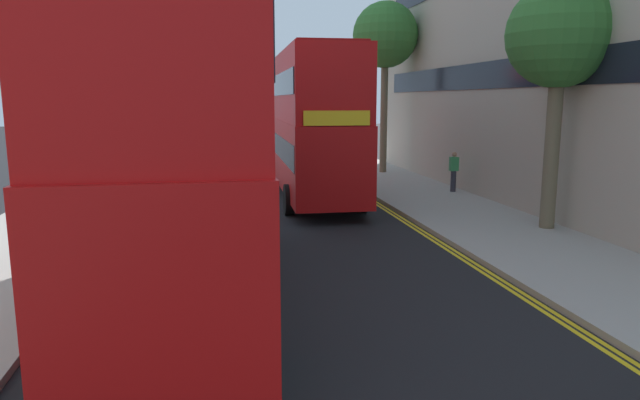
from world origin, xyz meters
The scene contains 10 objects.
sidewalk_right centered at (6.50, 16.00, 0.07)m, with size 4.00×80.00×0.14m, color #9E9991.
sidewalk_left centered at (-6.50, 16.00, 0.07)m, with size 4.00×80.00×0.14m, color #9E9991.
kerb_line_outer centered at (4.40, 14.00, 0.00)m, with size 0.10×56.00×0.01m, color yellow.
kerb_line_inner centered at (4.24, 14.00, 0.00)m, with size 0.10×56.00×0.01m, color yellow.
double_decker_bus_away centered at (-2.20, 10.62, 3.03)m, with size 2.85×10.82×5.64m.
double_decker_bus_oncoming centered at (2.15, 21.71, 3.03)m, with size 3.01×10.87×5.64m.
pedestrian_far centered at (7.91, 21.22, 0.99)m, with size 0.34×0.22×1.62m.
street_tree_near centered at (6.96, 27.93, 6.93)m, with size 3.25×3.25×8.51m.
street_tree_mid centered at (7.90, 14.49, 5.52)m, with size 2.95×2.95×6.95m.
townhouse_terrace_right centered at (13.50, 18.69, 6.23)m, with size 10.08×28.00×12.45m.
Camera 1 is at (-1.60, -0.28, 3.82)m, focal length 31.92 mm.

